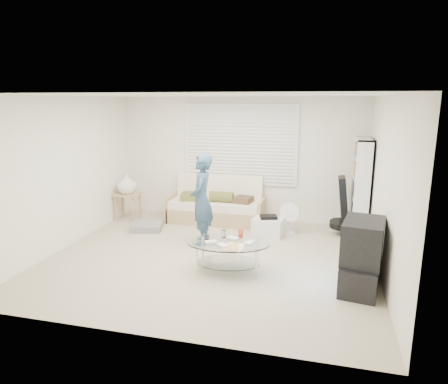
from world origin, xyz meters
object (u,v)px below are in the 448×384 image
(futon_sofa, at_px, (216,207))
(bookshelf, at_px, (360,188))
(tv_unit, at_px, (361,256))
(coffee_table, at_px, (228,248))

(futon_sofa, height_order, bookshelf, bookshelf)
(tv_unit, bearing_deg, coffee_table, 176.36)
(tv_unit, relative_size, coffee_table, 0.73)
(tv_unit, xyz_separation_m, coffee_table, (-1.80, 0.11, -0.10))
(futon_sofa, height_order, tv_unit, futon_sofa)
(futon_sofa, bearing_deg, coffee_table, -70.78)
(futon_sofa, distance_m, coffee_table, 2.45)
(futon_sofa, bearing_deg, bookshelf, -4.86)
(tv_unit, bearing_deg, bookshelf, 86.73)
(futon_sofa, relative_size, bookshelf, 1.09)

